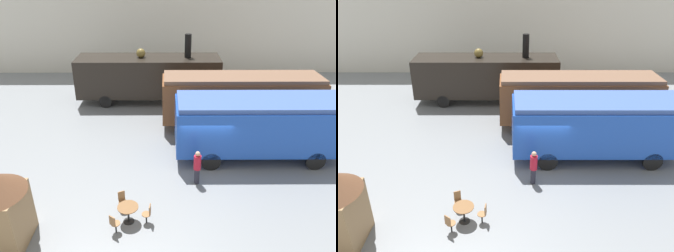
% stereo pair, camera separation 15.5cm
% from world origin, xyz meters
% --- Properties ---
extents(ground_plane, '(80.00, 80.00, 0.00)m').
position_xyz_m(ground_plane, '(0.00, 0.00, 0.00)').
color(ground_plane, gray).
extents(backdrop_wall, '(44.00, 0.15, 9.00)m').
position_xyz_m(backdrop_wall, '(0.00, 15.54, 4.50)').
color(backdrop_wall, beige).
rests_on(backdrop_wall, ground_plane).
extents(steam_locomotive, '(10.12, 2.77, 4.89)m').
position_xyz_m(steam_locomotive, '(-3.12, 8.46, 1.94)').
color(steam_locomotive, black).
rests_on(steam_locomotive, ground_plane).
extents(passenger_coach_wooden, '(9.44, 2.42, 3.32)m').
position_xyz_m(passenger_coach_wooden, '(2.63, 4.15, 1.95)').
color(passenger_coach_wooden, brown).
rests_on(passenger_coach_wooden, ground_plane).
extents(streamlined_locomotive, '(10.55, 2.88, 3.22)m').
position_xyz_m(streamlined_locomotive, '(3.60, 0.67, 1.89)').
color(streamlined_locomotive, blue).
rests_on(streamlined_locomotive, ground_plane).
extents(cafe_table_near, '(0.83, 0.83, 0.74)m').
position_xyz_m(cafe_table_near, '(-3.38, -4.30, 0.58)').
color(cafe_table_near, black).
rests_on(cafe_table_near, ground_plane).
extents(cafe_chair_0, '(0.40, 0.40, 0.87)m').
position_xyz_m(cafe_chair_0, '(-3.85, -4.94, 0.51)').
color(cafe_chair_0, black).
rests_on(cafe_chair_0, ground_plane).
extents(cafe_chair_1, '(0.37, 0.36, 0.87)m').
position_xyz_m(cafe_chair_1, '(-2.60, -4.39, 0.51)').
color(cafe_chair_1, black).
rests_on(cafe_chair_1, ground_plane).
extents(cafe_chair_2, '(0.38, 0.40, 0.87)m').
position_xyz_m(cafe_chair_2, '(-3.70, -3.59, 0.51)').
color(cafe_chair_2, black).
rests_on(cafe_chair_2, ground_plane).
extents(visitor_person, '(0.34, 0.34, 1.70)m').
position_xyz_m(visitor_person, '(-0.47, -1.77, 0.92)').
color(visitor_person, '#262633').
rests_on(visitor_person, ground_plane).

